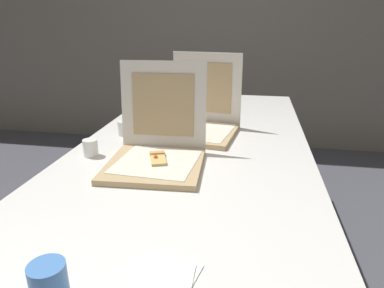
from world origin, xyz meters
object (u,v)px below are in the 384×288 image
(cup_printed_front, at_px, (49,285))
(cup_white_mid, at_px, (124,128))
(pizza_box_middle, at_px, (200,122))
(napkin_pile, at_px, (159,281))
(pizza_box_front, at_px, (157,150))
(cup_white_near_center, at_px, (91,148))
(table, at_px, (194,153))

(cup_printed_front, bearing_deg, cup_white_mid, 102.65)
(pizza_box_middle, relative_size, cup_white_mid, 5.73)
(cup_white_mid, bearing_deg, cup_printed_front, -77.35)
(cup_white_mid, height_order, napkin_pile, cup_white_mid)
(pizza_box_front, bearing_deg, cup_white_near_center, 171.32)
(pizza_box_front, xyz_separation_m, cup_printed_front, (-0.02, -0.71, -0.01))
(cup_white_near_center, bearing_deg, napkin_pile, -54.65)
(napkin_pile, bearing_deg, cup_white_near_center, 125.35)
(cup_white_mid, relative_size, napkin_pile, 0.38)
(table, xyz_separation_m, cup_printed_front, (-0.12, -0.95, 0.09))
(pizza_box_middle, relative_size, napkin_pile, 2.17)
(cup_white_near_center, xyz_separation_m, cup_printed_front, (0.27, -0.74, 0.01))
(pizza_box_front, relative_size, cup_white_mid, 5.82)
(pizza_box_front, bearing_deg, cup_white_mid, 126.01)
(cup_white_mid, bearing_deg, cup_white_near_center, -98.18)
(table, distance_m, cup_printed_front, 0.96)
(cup_white_near_center, distance_m, napkin_pile, 0.79)
(cup_printed_front, distance_m, napkin_pile, 0.22)
(table, height_order, cup_printed_front, cup_printed_front)
(pizza_box_middle, xyz_separation_m, cup_printed_front, (-0.12, -1.11, -0.01))
(table, bearing_deg, cup_white_near_center, -151.68)
(table, bearing_deg, pizza_box_front, -113.27)
(pizza_box_front, relative_size, cup_white_near_center, 5.82)
(pizza_box_front, distance_m, pizza_box_middle, 0.42)
(cup_white_near_center, xyz_separation_m, napkin_pile, (0.46, -0.65, -0.03))
(pizza_box_middle, height_order, napkin_pile, pizza_box_middle)
(pizza_box_middle, distance_m, napkin_pile, 1.03)
(cup_white_near_center, height_order, cup_white_mid, same)
(pizza_box_front, relative_size, napkin_pile, 2.21)
(cup_white_mid, bearing_deg, pizza_box_middle, 16.20)
(table, bearing_deg, cup_printed_front, -97.23)
(cup_white_near_center, relative_size, cup_white_mid, 1.00)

